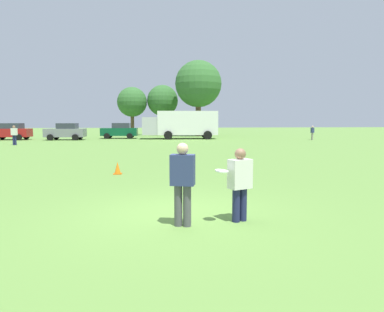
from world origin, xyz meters
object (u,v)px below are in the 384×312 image
(player_defender, at_px, (240,181))
(traffic_cone, at_px, (118,168))
(box_truck, at_px, (182,124))
(frisbee, at_px, (222,171))
(parked_car_mid_left, at_px, (11,131))
(parked_car_center, at_px, (66,131))
(bystander_field_marshal, at_px, (312,132))
(player_thrower, at_px, (183,180))
(bystander_sideline_watcher, at_px, (14,134))
(parked_car_mid_right, at_px, (120,131))

(player_defender, height_order, traffic_cone, player_defender)
(player_defender, relative_size, box_truck, 0.18)
(frisbee, height_order, traffic_cone, frisbee)
(player_defender, relative_size, parked_car_mid_left, 0.36)
(player_defender, relative_size, parked_car_center, 0.36)
(frisbee, xyz_separation_m, bystander_field_marshal, (16.23, 29.10, -0.21))
(player_thrower, xyz_separation_m, bystander_sideline_watcher, (-12.15, 24.55, 0.01))
(parked_car_mid_right, relative_size, bystander_field_marshal, 2.79)
(frisbee, distance_m, bystander_sideline_watcher, 27.70)
(traffic_cone, distance_m, parked_car_center, 26.53)
(traffic_cone, xyz_separation_m, bystander_field_marshal, (18.92, 22.16, 0.64))
(player_defender, height_order, frisbee, player_defender)
(parked_car_mid_right, distance_m, bystander_sideline_watcher, 13.09)
(traffic_cone, distance_m, parked_car_mid_right, 27.98)
(parked_car_mid_left, relative_size, parked_car_mid_right, 1.00)
(bystander_field_marshal, bearing_deg, player_thrower, -120.28)
(parked_car_mid_left, relative_size, parked_car_center, 1.00)
(parked_car_center, bearing_deg, bystander_sideline_watcher, -107.52)
(player_thrower, xyz_separation_m, parked_car_mid_right, (-4.12, 34.88, -0.01))
(player_thrower, height_order, parked_car_mid_right, parked_car_mid_right)
(parked_car_mid_left, bearing_deg, parked_car_mid_right, 7.94)
(frisbee, xyz_separation_m, bystander_sideline_watcher, (-12.94, 24.49, -0.14))
(player_thrower, relative_size, bystander_sideline_watcher, 0.99)
(box_truck, bearing_deg, bystander_field_marshal, -15.31)
(frisbee, height_order, bystander_field_marshal, bystander_field_marshal)
(parked_car_mid_left, height_order, box_truck, box_truck)
(traffic_cone, distance_m, bystander_sideline_watcher, 20.34)
(player_thrower, height_order, player_defender, player_thrower)
(bystander_sideline_watcher, bearing_deg, traffic_cone, -59.71)
(parked_car_mid_left, bearing_deg, frisbee, -63.55)
(bystander_sideline_watcher, bearing_deg, box_truck, 28.96)
(parked_car_mid_right, bearing_deg, player_thrower, -83.27)
(bystander_field_marshal, bearing_deg, box_truck, 164.69)
(frisbee, bearing_deg, player_defender, 17.12)
(parked_car_mid_left, distance_m, bystander_field_marshal, 33.01)
(player_thrower, bearing_deg, parked_car_mid_left, 115.30)
(traffic_cone, bearing_deg, parked_car_mid_right, 94.55)
(parked_car_center, xyz_separation_m, bystander_field_marshal, (26.71, -3.20, -0.05))
(frisbee, height_order, parked_car_center, parked_car_center)
(traffic_cone, xyz_separation_m, box_truck, (4.97, 25.98, 1.52))
(parked_car_mid_right, height_order, bystander_sideline_watcher, parked_car_mid_right)
(player_thrower, height_order, parked_car_center, parked_car_center)
(parked_car_mid_right, bearing_deg, frisbee, -81.97)
(box_truck, bearing_deg, parked_car_center, -177.21)
(parked_car_mid_right, bearing_deg, parked_car_mid_left, -172.06)
(parked_car_center, height_order, box_truck, box_truck)
(player_thrower, xyz_separation_m, bystander_field_marshal, (17.03, 29.16, -0.06))
(traffic_cone, height_order, parked_car_center, parked_car_center)
(player_defender, xyz_separation_m, frisbee, (-0.41, -0.13, 0.23))
(parked_car_center, relative_size, box_truck, 0.50)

